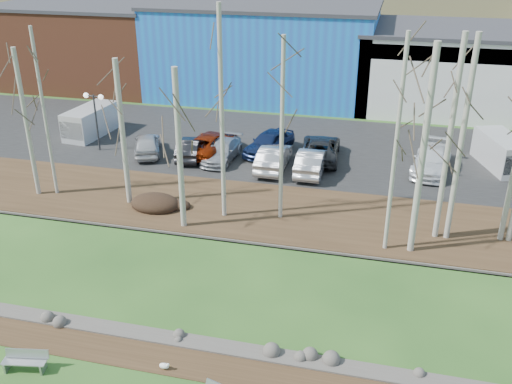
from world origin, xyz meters
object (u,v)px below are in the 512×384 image
(car_6, at_px, (320,148))
(van_white, at_px, (503,153))
(bench_intact, at_px, (25,361))
(car_1, at_px, (190,148))
(car_0, at_px, (147,144))
(car_4, at_px, (269,143))
(car_7, at_px, (432,160))
(van_grey, at_px, (89,122))
(car_2, at_px, (211,144))
(car_5, at_px, (274,157))
(seagull, at_px, (164,366))
(car_3, at_px, (222,151))
(car_8, at_px, (311,161))
(street_lamp, at_px, (95,106))

(car_6, distance_m, van_white, 11.81)
(bench_intact, xyz_separation_m, car_1, (-1.24, 20.80, 0.43))
(car_0, distance_m, car_4, 8.43)
(car_7, distance_m, van_grey, 24.81)
(car_1, xyz_separation_m, car_4, (5.08, 1.98, 0.11))
(car_2, relative_size, car_5, 1.15)
(seagull, height_order, car_3, car_3)
(car_1, height_order, car_3, car_1)
(car_0, height_order, car_4, car_4)
(car_1, bearing_deg, car_5, 162.58)
(car_0, height_order, car_8, car_8)
(car_0, xyz_separation_m, van_grey, (-5.78, 2.57, 0.32))
(car_7, bearing_deg, car_0, -166.63)
(car_7, bearing_deg, street_lamp, -167.09)
(bench_intact, height_order, car_3, car_3)
(street_lamp, height_order, van_grey, street_lamp)
(car_1, relative_size, van_white, 0.83)
(bench_intact, relative_size, seagull, 3.62)
(car_6, relative_size, van_grey, 1.09)
(car_4, height_order, car_6, car_4)
(car_5, height_order, car_6, car_5)
(car_3, bearing_deg, car_5, -7.23)
(car_7, bearing_deg, seagull, -106.30)
(van_grey, bearing_deg, van_white, 7.06)
(car_3, xyz_separation_m, car_6, (6.40, 1.81, 0.10))
(car_2, bearing_deg, car_4, -155.88)
(car_4, bearing_deg, car_2, -146.28)
(car_2, distance_m, van_grey, 10.20)
(seagull, bearing_deg, car_2, 109.62)
(car_5, bearing_deg, van_white, -165.70)
(car_7, distance_m, van_white, 4.79)
(car_0, xyz_separation_m, car_4, (8.17, 2.08, 0.07))
(street_lamp, distance_m, car_8, 15.35)
(car_2, bearing_deg, car_8, 176.85)
(street_lamp, bearing_deg, bench_intact, -61.12)
(car_2, xyz_separation_m, car_6, (7.45, 0.91, 0.00))
(car_0, distance_m, car_7, 19.07)
(car_8, bearing_deg, car_2, -12.33)
(street_lamp, relative_size, car_3, 0.90)
(car_4, bearing_deg, van_white, 22.80)
(seagull, bearing_deg, car_6, 89.45)
(bench_intact, height_order, car_5, car_5)
(car_5, bearing_deg, car_4, -71.45)
(car_1, height_order, van_grey, van_grey)
(car_0, relative_size, car_1, 1.02)
(street_lamp, relative_size, car_2, 0.75)
(bench_intact, relative_size, car_3, 0.36)
(car_1, xyz_separation_m, car_5, (5.96, -0.62, 0.09))
(seagull, relative_size, car_5, 0.10)
(seagull, xyz_separation_m, car_3, (-3.81, 19.68, 0.62))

